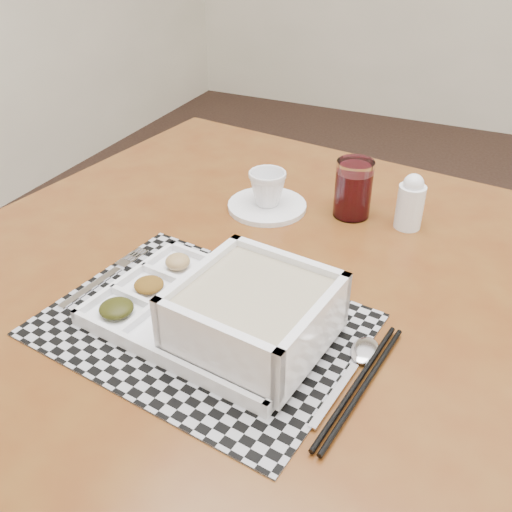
# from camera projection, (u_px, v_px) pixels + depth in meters

# --- Properties ---
(dining_table) EXTENTS (1.22, 1.22, 0.82)m
(dining_table) POSITION_uv_depth(u_px,v_px,m) (258.00, 322.00, 0.94)
(dining_table) COLOR #5B2910
(dining_table) RESTS_ON ground
(placemat) EXTENTS (0.47, 0.37, 0.00)m
(placemat) POSITION_uv_depth(u_px,v_px,m) (203.00, 325.00, 0.80)
(placemat) COLOR #9D9DA4
(placemat) RESTS_ON dining_table
(serving_tray) EXTENTS (0.35, 0.26, 0.09)m
(serving_tray) POSITION_uv_depth(u_px,v_px,m) (241.00, 316.00, 0.76)
(serving_tray) COLOR white
(serving_tray) RESTS_ON placemat
(fork) EXTENTS (0.04, 0.19, 0.00)m
(fork) POSITION_uv_depth(u_px,v_px,m) (106.00, 275.00, 0.90)
(fork) COLOR silver
(fork) RESTS_ON placemat
(spoon) EXTENTS (0.04, 0.18, 0.01)m
(spoon) POSITION_uv_depth(u_px,v_px,m) (360.00, 356.00, 0.74)
(spoon) COLOR silver
(spoon) RESTS_ON placemat
(chopsticks) EXTENTS (0.05, 0.24, 0.01)m
(chopsticks) POSITION_uv_depth(u_px,v_px,m) (360.00, 385.00, 0.70)
(chopsticks) COLOR black
(chopsticks) RESTS_ON placemat
(saucer) EXTENTS (0.15, 0.15, 0.01)m
(saucer) POSITION_uv_depth(u_px,v_px,m) (267.00, 206.00, 1.09)
(saucer) COLOR white
(saucer) RESTS_ON dining_table
(cup) EXTENTS (0.09, 0.09, 0.07)m
(cup) POSITION_uv_depth(u_px,v_px,m) (267.00, 188.00, 1.07)
(cup) COLOR white
(cup) RESTS_ON saucer
(juice_glass) EXTENTS (0.07, 0.07, 0.11)m
(juice_glass) POSITION_uv_depth(u_px,v_px,m) (353.00, 191.00, 1.04)
(juice_glass) COLOR white
(juice_glass) RESTS_ON dining_table
(creamer_bottle) EXTENTS (0.05, 0.05, 0.10)m
(creamer_bottle) POSITION_uv_depth(u_px,v_px,m) (411.00, 202.00, 1.00)
(creamer_bottle) COLOR white
(creamer_bottle) RESTS_ON dining_table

